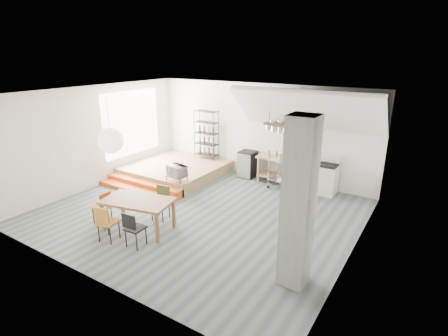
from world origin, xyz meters
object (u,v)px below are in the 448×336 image
Objects in this scene: dining_table at (138,203)px; rolling_cart at (285,171)px; stove at (327,179)px; mini_fridge at (247,164)px.

rolling_cart reaches higher than dining_table.
mini_fridge is at bearing 179.09° from stove.
dining_table is 4.73m from rolling_cart.
mini_fridge is at bearing 73.17° from dining_table.
stove is 1.27× the size of mini_fridge.
stove is 2.78m from mini_fridge.
mini_fridge is (-2.77, 0.04, -0.02)m from stove.
rolling_cart is at bearing -17.39° from mini_fridge.
rolling_cart reaches higher than mini_fridge.
dining_table is (-3.17, -4.74, 0.23)m from stove.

